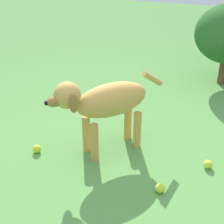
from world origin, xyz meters
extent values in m
plane|color=#548C42|center=(0.00, 0.00, 0.00)|extent=(14.00, 14.00, 0.00)
ellipsoid|color=#C69347|center=(0.02, 0.19, 0.45)|extent=(0.56, 0.59, 0.26)
cylinder|color=#C69347|center=(-0.06, 0.00, 0.16)|extent=(0.06, 0.06, 0.32)
cylinder|color=#C69347|center=(-0.17, 0.10, 0.16)|extent=(0.06, 0.06, 0.32)
cylinder|color=#C69347|center=(0.20, 0.28, 0.16)|extent=(0.06, 0.06, 0.32)
cylinder|color=#C69347|center=(0.09, 0.38, 0.16)|extent=(0.06, 0.06, 0.32)
ellipsoid|color=#C69347|center=(-0.22, -0.07, 0.56)|extent=(0.26, 0.26, 0.19)
ellipsoid|color=olive|center=(-0.28, -0.13, 0.54)|extent=(0.15, 0.16, 0.08)
sphere|color=black|center=(-0.32, -0.18, 0.54)|extent=(0.03, 0.03, 0.03)
ellipsoid|color=olive|center=(-0.15, -0.12, 0.54)|extent=(0.07, 0.07, 0.14)
ellipsoid|color=olive|center=(-0.28, 0.00, 0.54)|extent=(0.07, 0.07, 0.14)
cylinder|color=#C69347|center=(0.26, 0.45, 0.54)|extent=(0.16, 0.17, 0.15)
sphere|color=#C6DD36|center=(0.78, 0.18, 0.03)|extent=(0.07, 0.07, 0.07)
sphere|color=#C5DB2B|center=(-0.53, -0.06, 0.03)|extent=(0.07, 0.07, 0.07)
sphere|color=#C6D432|center=(0.49, -0.19, 0.03)|extent=(0.07, 0.07, 0.07)
sphere|color=#C1E336|center=(-0.82, 0.77, 0.03)|extent=(0.07, 0.07, 0.07)
cylinder|color=red|center=(-0.17, 0.93, 0.03)|extent=(0.22, 0.22, 0.06)
cylinder|color=brown|center=(0.82, 1.88, 0.14)|extent=(0.11, 0.11, 0.28)
camera|label=1|loc=(0.71, -1.82, 1.51)|focal=50.58mm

